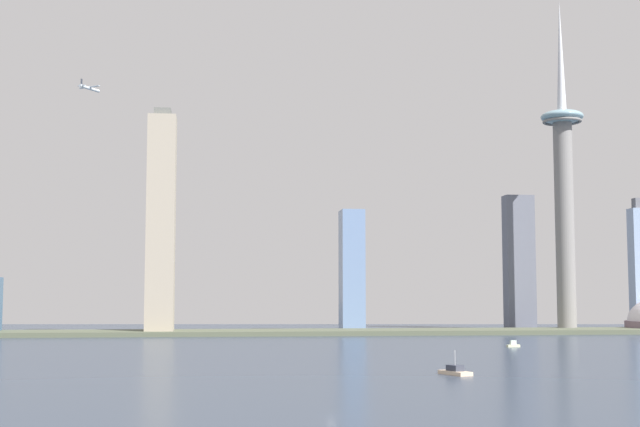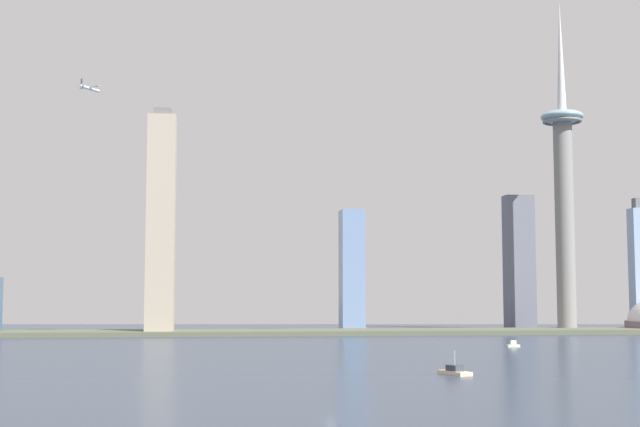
{
  "view_description": "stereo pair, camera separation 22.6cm",
  "coord_description": "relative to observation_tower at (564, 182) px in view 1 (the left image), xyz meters",
  "views": [
    {
      "loc": [
        -31.53,
        -237.36,
        31.75
      ],
      "look_at": [
        53.24,
        467.87,
        97.3
      ],
      "focal_mm": 50.14,
      "sensor_mm": 36.0,
      "label": 1
    },
    {
      "loc": [
        -31.3,
        -237.39,
        31.75
      ],
      "look_at": [
        53.24,
        467.87,
        97.3
      ],
      "focal_mm": 50.14,
      "sensor_mm": 36.0,
      "label": 2
    }
  ],
  "objects": [
    {
      "name": "airplane",
      "position": [
        -418.65,
        18.21,
        77.5
      ],
      "size": [
        19.55,
        21.77,
        7.56
      ],
      "rotation": [
        0.0,
        0.0,
        0.97
      ],
      "color": "silver"
    },
    {
      "name": "ground_plane",
      "position": [
        -279.49,
        -522.78,
        -133.52
      ],
      "size": [
        6000.0,
        6000.0,
        0.0
      ],
      "primitive_type": "plane",
      "color": "#2C384A"
    },
    {
      "name": "skyscraper_7",
      "position": [
        -352.97,
        -31.05,
        -43.6
      ],
      "size": [
        22.5,
        26.91,
        183.68
      ],
      "color": "#A59885",
      "rests_on": "ground"
    },
    {
      "name": "observation_tower",
      "position": [
        0.0,
        0.0,
        0.0
      ],
      "size": [
        37.9,
        37.9,
        300.2
      ],
      "color": "gray",
      "rests_on": "ground"
    },
    {
      "name": "boat_0",
      "position": [
        -213.44,
        -405.3,
        -132.12
      ],
      "size": [
        11.34,
        16.64,
        9.86
      ],
      "rotation": [
        0.0,
        0.0,
        1.94
      ],
      "color": "beige",
      "rests_on": "ground"
    },
    {
      "name": "boat_2",
      "position": [
        -125.19,
        -219.65,
        -132.04
      ],
      "size": [
        8.42,
        4.08,
        4.16
      ],
      "rotation": [
        0.0,
        0.0,
        3.27
      ],
      "color": "beige",
      "rests_on": "ground"
    },
    {
      "name": "skyscraper_1",
      "position": [
        -188.72,
        21.11,
        -79.74
      ],
      "size": [
        20.14,
        26.58,
        107.56
      ],
      "color": "#6882AD",
      "rests_on": "ground"
    },
    {
      "name": "waterfront_pier",
      "position": [
        -279.49,
        -25.1,
        -131.63
      ],
      "size": [
        975.76,
        66.4,
        3.77
      ],
      "primitive_type": "cube",
      "color": "#545A45",
      "rests_on": "ground"
    },
    {
      "name": "skyscraper_3",
      "position": [
        -22.63,
        57.15,
        -70.07
      ],
      "size": [
        27.2,
        16.19,
        126.91
      ],
      "color": "slate",
      "rests_on": "ground"
    }
  ]
}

